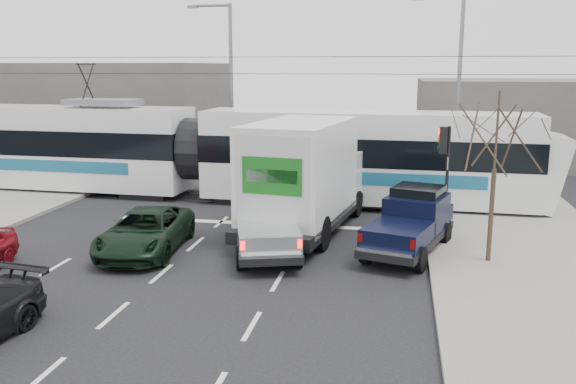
% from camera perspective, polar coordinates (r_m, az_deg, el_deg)
% --- Properties ---
extents(ground, '(120.00, 120.00, 0.00)m').
position_cam_1_polar(ground, '(17.40, -6.52, -7.95)').
color(ground, black).
rests_on(ground, ground).
extents(sidewalk_right, '(6.00, 60.00, 0.15)m').
position_cam_1_polar(sidewalk_right, '(17.19, 23.96, -8.91)').
color(sidewalk_right, gray).
rests_on(sidewalk_right, ground).
extents(rails, '(60.00, 1.60, 0.03)m').
position_cam_1_polar(rails, '(26.75, -0.33, -0.85)').
color(rails, '#33302D').
rests_on(rails, ground).
extents(building_left, '(14.00, 10.00, 6.00)m').
position_cam_1_polar(building_left, '(42.21, -16.32, 7.41)').
color(building_left, '#645F5A').
rests_on(building_left, ground).
extents(building_right, '(12.00, 10.00, 5.00)m').
position_cam_1_polar(building_right, '(40.43, 20.65, 6.25)').
color(building_right, '#645F5A').
rests_on(building_right, ground).
extents(bare_tree, '(2.40, 2.40, 5.00)m').
position_cam_1_polar(bare_tree, '(18.47, 18.92, 4.75)').
color(bare_tree, '#47382B').
rests_on(bare_tree, ground).
extents(traffic_signal, '(0.44, 0.44, 3.60)m').
position_cam_1_polar(traffic_signal, '(22.42, 14.44, 3.42)').
color(traffic_signal, black).
rests_on(traffic_signal, ground).
extents(street_lamp_near, '(2.38, 0.25, 9.00)m').
position_cam_1_polar(street_lamp_near, '(29.76, 15.35, 9.93)').
color(street_lamp_near, slate).
rests_on(street_lamp_near, ground).
extents(street_lamp_far, '(2.38, 0.25, 9.00)m').
position_cam_1_polar(street_lamp_far, '(32.93, -5.65, 10.42)').
color(street_lamp_far, slate).
rests_on(street_lamp_far, ground).
extents(catenary, '(60.00, 0.20, 7.00)m').
position_cam_1_polar(catenary, '(26.18, -0.34, 7.45)').
color(catenary, black).
rests_on(catenary, ground).
extents(tram, '(29.03, 4.13, 5.91)m').
position_cam_1_polar(tram, '(27.63, -8.58, 3.82)').
color(tram, white).
rests_on(tram, ground).
extents(silver_pickup, '(3.27, 5.61, 1.93)m').
position_cam_1_polar(silver_pickup, '(19.68, -2.28, -2.62)').
color(silver_pickup, black).
rests_on(silver_pickup, ground).
extents(box_truck, '(3.94, 8.31, 3.99)m').
position_cam_1_polar(box_truck, '(21.62, 1.70, 1.43)').
color(box_truck, black).
rests_on(box_truck, ground).
extents(navy_pickup, '(3.09, 5.08, 2.01)m').
position_cam_1_polar(navy_pickup, '(19.75, 11.49, -2.70)').
color(navy_pickup, black).
rests_on(navy_pickup, ground).
extents(green_car, '(2.66, 5.01, 1.34)m').
position_cam_1_polar(green_car, '(19.95, -13.19, -3.60)').
color(green_car, black).
rests_on(green_car, ground).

